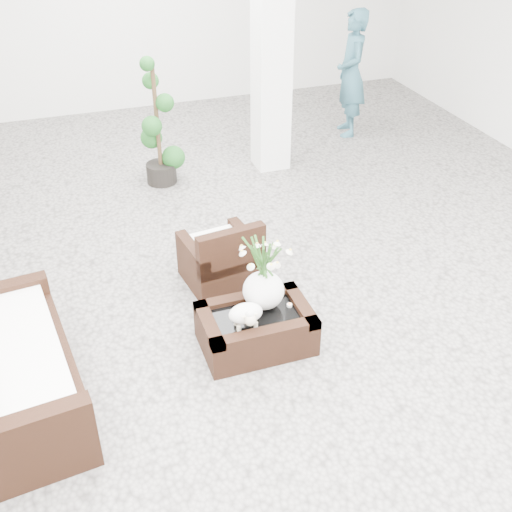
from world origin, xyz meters
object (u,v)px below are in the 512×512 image
object	(u,v)px
coffee_table	(256,330)
loveseat	(13,359)
armchair	(220,250)
topiary	(157,123)

from	to	relation	value
coffee_table	loveseat	distance (m)	1.87
armchair	topiary	xyz separation A→B (m)	(-0.09, 2.26, 0.42)
loveseat	coffee_table	bearing A→B (deg)	-94.95
armchair	loveseat	bearing A→B (deg)	22.00
coffee_table	loveseat	size ratio (longest dim) A/B	0.55
coffee_table	loveseat	xyz separation A→B (m)	(-1.85, -0.06, 0.28)
coffee_table	loveseat	bearing A→B (deg)	-178.25
loveseat	topiary	size ratio (longest dim) A/B	1.07
armchair	loveseat	size ratio (longest dim) A/B	0.42
armchair	loveseat	world-z (taller)	loveseat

